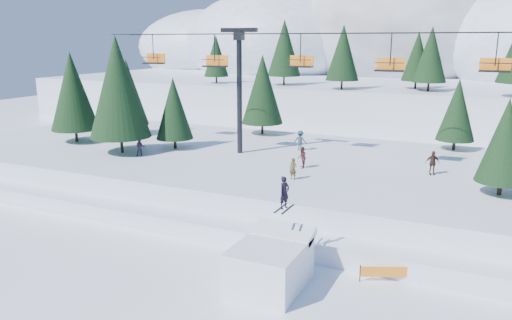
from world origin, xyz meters
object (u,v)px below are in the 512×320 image
at_px(banner_near, 388,272).
at_px(banner_far, 485,277).
at_px(jump_kicker, 270,263).
at_px(chairlift, 364,75).

distance_m(banner_near, banner_far, 4.66).
height_order(jump_kicker, banner_near, jump_kicker).
distance_m(jump_kicker, chairlift, 18.18).
xyz_separation_m(banner_near, banner_far, (4.41, 1.51, 0.00)).
bearing_deg(chairlift, banner_far, -52.36).
bearing_deg(banner_far, chairlift, 127.64).
distance_m(jump_kicker, banner_far, 10.56).
xyz_separation_m(jump_kicker, banner_far, (9.59, 4.37, -0.66)).
height_order(chairlift, banner_near, chairlift).
distance_m(chairlift, banner_near, 16.71).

